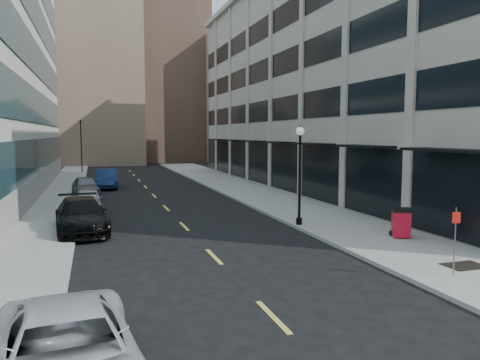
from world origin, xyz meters
TOP-DOWN VIEW (x-y plane):
  - ground at (0.00, 0.00)m, footprint 160.00×160.00m
  - sidewalk_right at (7.50, 20.00)m, footprint 5.00×80.00m
  - sidewalk_left at (-6.50, 20.00)m, footprint 3.00×80.00m
  - building_right at (16.94, 26.99)m, footprint 15.30×46.50m
  - skyline_tan_near at (-4.00, 68.00)m, footprint 14.00×18.00m
  - skyline_brown at (8.00, 72.00)m, footprint 12.00×16.00m
  - skyline_tan_far at (-14.00, 78.00)m, footprint 12.00×14.00m
  - skyline_stone at (18.00, 66.00)m, footprint 10.00×14.00m
  - grate_far at (7.60, 3.80)m, footprint 1.40×1.00m
  - road_centerline at (0.00, 17.00)m, footprint 0.15×68.20m
  - traffic_signal at (-5.50, 48.00)m, footprint 0.66×0.66m
  - car_white_van at (-4.70, -0.23)m, footprint 2.98×5.55m
  - car_black_pickup at (-4.80, 14.00)m, footprint 2.66×5.63m
  - car_silver_sedan at (-4.57, 19.69)m, footprint 1.72×4.21m
  - car_blue_sedan at (-3.20, 31.96)m, footprint 1.79×4.90m
  - car_grey_sedan at (-4.80, 27.00)m, footprint 2.25×4.52m
  - trash_bin at (8.24, 8.13)m, footprint 1.01×1.01m
  - lamppost at (5.30, 12.04)m, footprint 0.40×0.40m
  - sign_post at (6.40, 2.99)m, footprint 0.25×0.10m

SIDE VIEW (x-z plane):
  - ground at x=0.00m, z-range 0.00..0.00m
  - road_centerline at x=0.00m, z-range 0.00..0.01m
  - sidewalk_right at x=7.50m, z-range 0.00..0.15m
  - sidewalk_left at x=-6.50m, z-range 0.00..0.15m
  - grate_far at x=7.60m, z-range 0.15..0.16m
  - car_silver_sedan at x=-4.57m, z-range 0.00..1.43m
  - car_grey_sedan at x=-4.80m, z-range 0.00..1.48m
  - car_white_van at x=-4.70m, z-range 0.00..1.48m
  - car_black_pickup at x=-4.80m, z-range 0.00..1.58m
  - car_blue_sedan at x=-3.20m, z-range 0.00..1.61m
  - trash_bin at x=8.24m, z-range 0.20..1.45m
  - sign_post at x=6.40m, z-range 0.48..2.64m
  - lamppost at x=5.30m, z-range 0.57..5.41m
  - traffic_signal at x=-5.50m, z-range 2.23..9.21m
  - building_right at x=16.94m, z-range -0.13..18.12m
  - skyline_stone at x=18.00m, z-range 0.00..20.00m
  - skyline_tan_far at x=-14.00m, z-range 0.00..22.00m
  - skyline_tan_near at x=-4.00m, z-range 0.00..28.00m
  - skyline_brown at x=8.00m, z-range 0.00..34.00m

